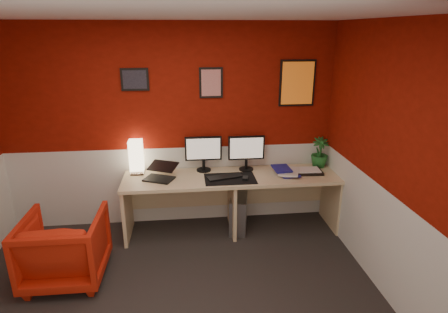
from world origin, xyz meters
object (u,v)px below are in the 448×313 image
monitor_right (247,148)px  potted_plant (320,152)px  monitor_left (203,148)px  pc_tower (238,213)px  zen_tray (307,171)px  laptop (159,171)px  armchair (65,247)px  shoji_lamp (136,158)px  desk (232,203)px

monitor_right → potted_plant: monitor_right is taller
monitor_left → pc_tower: size_ratio=1.29×
zen_tray → pc_tower: 1.00m
laptop → zen_tray: 1.80m
monitor_left → potted_plant: (1.48, -0.02, -0.10)m
monitor_left → monitor_right: 0.53m
zen_tray → armchair: 2.84m
monitor_left → shoji_lamp: bearing=-179.7°
armchair → laptop: bearing=-140.0°
monitor_right → zen_tray: 0.80m
monitor_right → desk: bearing=-136.9°
monitor_left → armchair: 1.87m
monitor_left → monitor_right: same height
shoji_lamp → monitor_right: bearing=-1.1°
shoji_lamp → monitor_left: 0.82m
pc_tower → laptop: bearing=-166.1°
desk → pc_tower: 0.16m
monitor_right → laptop: bearing=-168.9°
laptop → monitor_left: (0.54, 0.24, 0.18)m
armchair → potted_plant: bearing=-161.1°
shoji_lamp → monitor_left: (0.81, 0.00, 0.09)m
laptop → monitor_left: 0.62m
armchair → monitor_right: bearing=-153.7°
monitor_left → zen_tray: 1.31m
zen_tray → pc_tower: bearing=179.8°
shoji_lamp → zen_tray: (2.08, -0.20, -0.18)m
desk → shoji_lamp: shoji_lamp is taller
laptop → pc_tower: bearing=26.4°
desk → monitor_left: (-0.33, 0.22, 0.66)m
monitor_left → armchair: (-1.44, -0.98, -0.67)m
monitor_left → potted_plant: monitor_left is taller
shoji_lamp → potted_plant: (2.29, -0.01, -0.01)m
monitor_left → desk: bearing=-33.4°
desk → armchair: desk is taller
monitor_right → zen_tray: monitor_right is taller
laptop → potted_plant: (2.02, 0.22, 0.08)m
desk → shoji_lamp: (-1.14, 0.21, 0.56)m
desk → monitor_right: size_ratio=4.48×
armchair → zen_tray: bearing=-163.5°
zen_tray → pc_tower: size_ratio=0.78×
laptop → potted_plant: size_ratio=0.86×
desk → potted_plant: bearing=9.9°
desk → zen_tray: bearing=0.7°
monitor_right → zen_tray: (0.73, -0.18, -0.28)m
potted_plant → pc_tower: bearing=-170.0°
monitor_right → pc_tower: size_ratio=1.29×
pc_tower → potted_plant: bearing=21.9°
desk → zen_tray: (0.93, 0.01, 0.38)m
potted_plant → zen_tray: bearing=-138.3°
desk → pc_tower: size_ratio=5.78×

